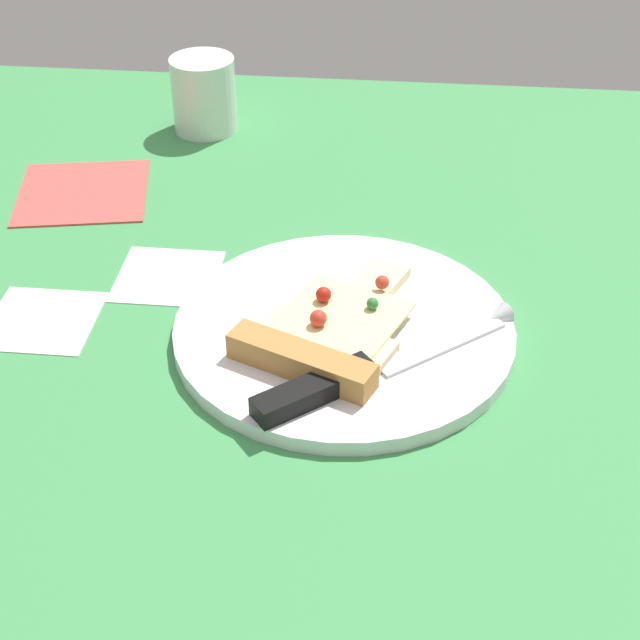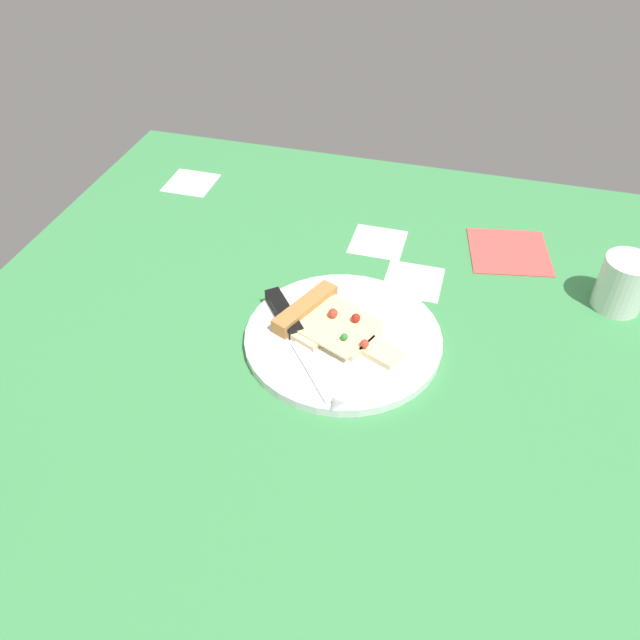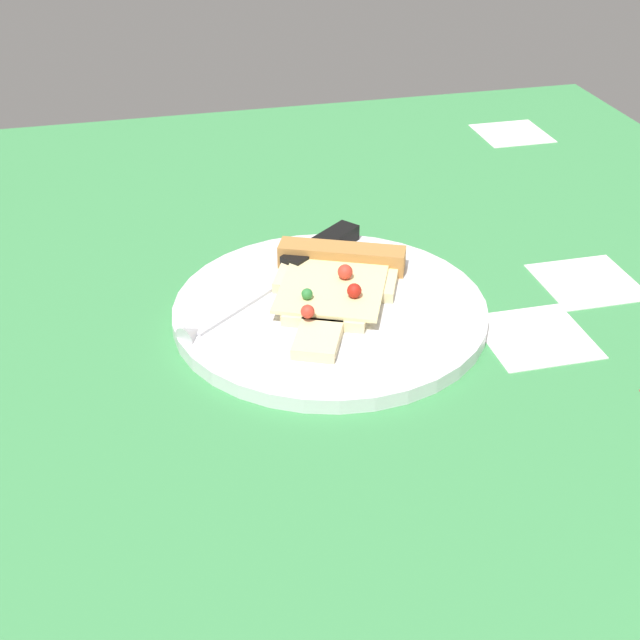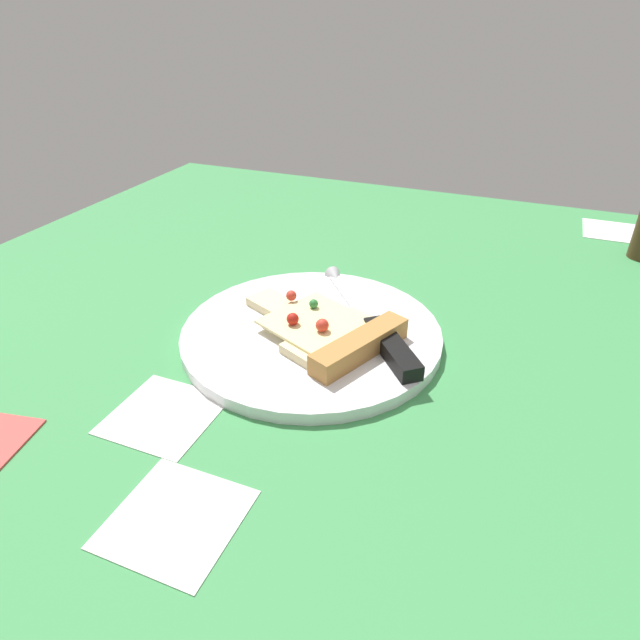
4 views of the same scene
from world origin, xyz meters
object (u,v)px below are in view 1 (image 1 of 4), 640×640
Objects in this scene: plate at (344,331)px; knife at (365,370)px; pizza_slice at (329,333)px; drinking_glass at (204,94)px; napkin at (83,191)px.

plate is 6.87cm from knife.
plate is at bearing 89.65° from pizza_slice.
drinking_glass is at bearing 166.24° from knife.
pizza_slice is at bearing 49.12° from napkin.
knife is at bearing -29.11° from pizza_slice.
plate is 2.15× the size of napkin.
plate is 42.50cm from drinking_glass.
napkin is (-23.95, -27.67, -1.93)cm from pizza_slice.
drinking_glass reaches higher than knife.
knife reaches higher than napkin.
pizza_slice is at bearing -23.67° from plate.
knife is (4.07, 3.13, -0.20)cm from pizza_slice.
pizza_slice is 5.14cm from knife.
napkin is (-28.02, -30.80, -1.73)cm from knife.
pizza_slice is 1.47× the size of napkin.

